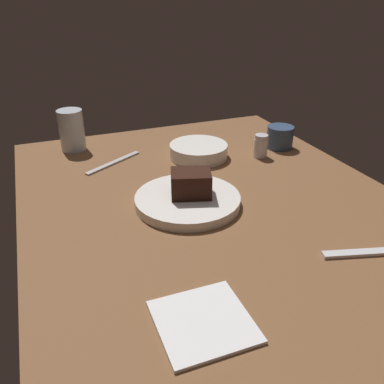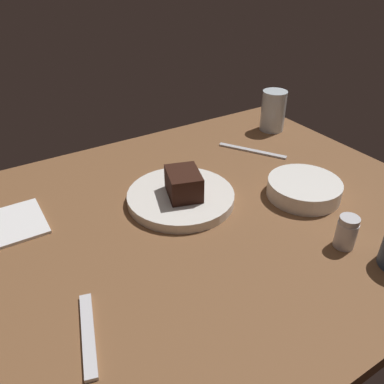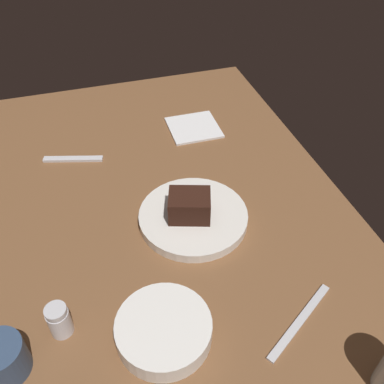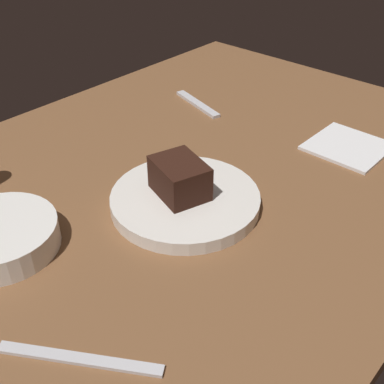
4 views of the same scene
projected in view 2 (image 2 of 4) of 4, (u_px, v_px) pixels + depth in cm
name	position (u px, v px, depth cm)	size (l,w,h in cm)	color
dining_table	(170.00, 231.00, 80.09)	(120.00, 84.00, 3.00)	brown
dessert_plate	(181.00, 197.00, 85.90)	(23.50, 23.50, 2.16)	white
chocolate_cake_slice	(184.00, 184.00, 83.28)	(8.69, 6.74, 5.60)	black
salt_shaker	(346.00, 232.00, 72.13)	(3.87, 3.87, 6.51)	silver
water_glass	(273.00, 111.00, 116.38)	(7.20, 7.20, 11.92)	silver
side_bowl	(304.00, 189.00, 87.27)	(16.27, 16.27, 3.85)	white
dessert_spoon	(88.00, 334.00, 56.83)	(15.00, 1.80, 0.70)	silver
butter_knife	(252.00, 151.00, 106.78)	(19.00, 1.40, 0.50)	silver
folded_napkin	(9.00, 225.00, 78.75)	(13.58, 13.57, 0.60)	white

